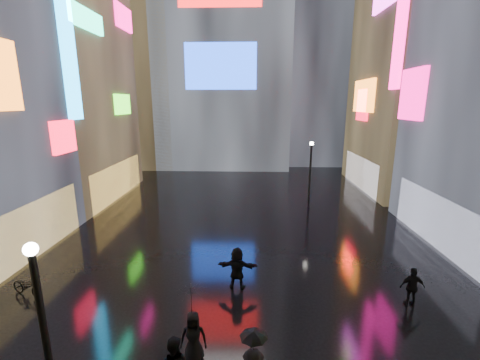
{
  "coord_description": "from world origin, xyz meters",
  "views": [
    {
      "loc": [
        0.43,
        -0.65,
        8.06
      ],
      "look_at": [
        0.0,
        12.0,
        5.0
      ],
      "focal_mm": 24.0,
      "sensor_mm": 36.0,
      "label": 1
    }
  ],
  "objects_px": {
    "lamp_far": "(310,171)",
    "bicycle": "(27,286)",
    "pedestrian_3": "(412,287)",
    "lamp_near": "(45,335)"
  },
  "relations": [
    {
      "from": "lamp_far",
      "to": "bicycle",
      "type": "height_order",
      "value": "lamp_far"
    },
    {
      "from": "lamp_far",
      "to": "bicycle",
      "type": "relative_size",
      "value": 2.98
    },
    {
      "from": "pedestrian_3",
      "to": "bicycle",
      "type": "height_order",
      "value": "pedestrian_3"
    },
    {
      "from": "bicycle",
      "to": "lamp_far",
      "type": "bearing_deg",
      "value": -28.26
    },
    {
      "from": "pedestrian_3",
      "to": "bicycle",
      "type": "relative_size",
      "value": 0.95
    },
    {
      "from": "lamp_far",
      "to": "bicycle",
      "type": "bearing_deg",
      "value": -138.37
    },
    {
      "from": "lamp_near",
      "to": "pedestrian_3",
      "type": "xyz_separation_m",
      "value": [
        11.2,
        5.7,
        -2.12
      ]
    },
    {
      "from": "lamp_near",
      "to": "pedestrian_3",
      "type": "height_order",
      "value": "lamp_near"
    },
    {
      "from": "lamp_near",
      "to": "lamp_far",
      "type": "height_order",
      "value": "same"
    },
    {
      "from": "lamp_far",
      "to": "lamp_near",
      "type": "bearing_deg",
      "value": -116.79
    }
  ]
}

